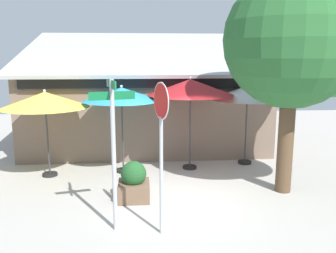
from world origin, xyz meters
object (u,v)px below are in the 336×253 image
(sidewalk_planter, at_px, (134,183))
(stop_sign, at_px, (161,132))
(patio_umbrella_mustard_left, at_px, (45,100))
(shade_tree, at_px, (300,43))
(street_sign_post, at_px, (113,140))
(patio_umbrella_crimson_right, at_px, (191,87))
(patio_umbrella_teal_center, at_px, (122,95))
(patio_umbrella_ivory_far_right, at_px, (248,93))

(sidewalk_planter, bearing_deg, stop_sign, -72.26)
(patio_umbrella_mustard_left, height_order, shade_tree, shade_tree)
(street_sign_post, distance_m, patio_umbrella_crimson_right, 4.50)
(patio_umbrella_crimson_right, height_order, sidewalk_planter, patio_umbrella_crimson_right)
(patio_umbrella_crimson_right, bearing_deg, shade_tree, -43.17)
(patio_umbrella_mustard_left, bearing_deg, patio_umbrella_teal_center, 5.23)
(street_sign_post, relative_size, patio_umbrella_mustard_left, 1.20)
(patio_umbrella_crimson_right, bearing_deg, patio_umbrella_ivory_far_right, 11.51)
(patio_umbrella_crimson_right, bearing_deg, patio_umbrella_mustard_left, -175.08)
(street_sign_post, relative_size, patio_umbrella_crimson_right, 1.07)
(patio_umbrella_crimson_right, distance_m, sidewalk_planter, 3.64)
(patio_umbrella_teal_center, xyz_separation_m, shade_tree, (4.44, -2.04, 1.43))
(sidewalk_planter, bearing_deg, patio_umbrella_crimson_right, 54.03)
(street_sign_post, distance_m, patio_umbrella_teal_center, 3.79)
(stop_sign, distance_m, shade_tree, 4.38)
(street_sign_post, distance_m, sidewalk_planter, 2.15)
(patio_umbrella_ivory_far_right, height_order, sidewalk_planter, patio_umbrella_ivory_far_right)
(patio_umbrella_mustard_left, relative_size, patio_umbrella_crimson_right, 0.89)
(stop_sign, xyz_separation_m, patio_umbrella_teal_center, (-0.92, 4.00, 0.30))
(patio_umbrella_mustard_left, xyz_separation_m, sidewalk_planter, (2.52, -2.02, -1.82))
(street_sign_post, bearing_deg, patio_umbrella_mustard_left, 121.29)
(stop_sign, relative_size, sidewalk_planter, 3.09)
(street_sign_post, xyz_separation_m, sidewalk_planter, (0.36, 1.54, -1.45))
(street_sign_post, relative_size, patio_umbrella_teal_center, 1.16)
(stop_sign, bearing_deg, sidewalk_planter, 107.74)
(street_sign_post, bearing_deg, patio_umbrella_crimson_right, 62.00)
(street_sign_post, distance_m, patio_umbrella_ivory_far_right, 5.90)
(street_sign_post, bearing_deg, shade_tree, 21.20)
(patio_umbrella_ivory_far_right, xyz_separation_m, shade_tree, (0.45, -2.59, 1.47))
(patio_umbrella_crimson_right, distance_m, shade_tree, 3.46)
(patio_umbrella_mustard_left, xyz_separation_m, patio_umbrella_ivory_far_right, (6.16, 0.75, 0.08))
(patio_umbrella_teal_center, distance_m, patio_umbrella_ivory_far_right, 4.02)
(patio_umbrella_crimson_right, bearing_deg, sidewalk_planter, -125.97)
(patio_umbrella_teal_center, bearing_deg, shade_tree, -24.69)
(shade_tree, height_order, sidewalk_planter, shade_tree)
(shade_tree, bearing_deg, street_sign_post, -158.80)
(sidewalk_planter, bearing_deg, patio_umbrella_ivory_far_right, 37.36)
(patio_umbrella_crimson_right, bearing_deg, patio_umbrella_teal_center, -175.41)
(stop_sign, xyz_separation_m, patio_umbrella_mustard_left, (-3.09, 3.80, 0.19))
(stop_sign, relative_size, shade_tree, 0.54)
(shade_tree, bearing_deg, stop_sign, -150.81)
(stop_sign, distance_m, patio_umbrella_ivory_far_right, 5.50)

